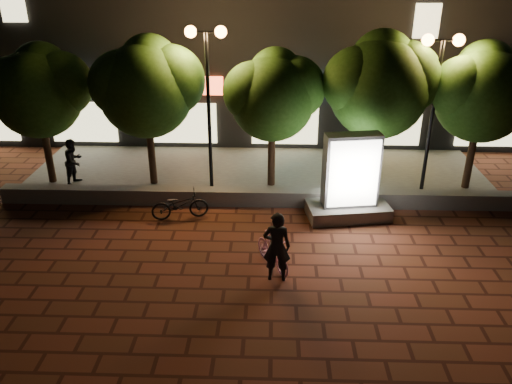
{
  "coord_description": "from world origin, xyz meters",
  "views": [
    {
      "loc": [
        0.54,
        -10.5,
        7.14
      ],
      "look_at": [
        0.12,
        1.5,
        1.58
      ],
      "focal_mm": 35.99,
      "sensor_mm": 36.0,
      "label": 1
    }
  ],
  "objects_px": {
    "tree_far_right": "(484,89)",
    "scooter_parked": "(180,205)",
    "street_lamp_right": "(438,74)",
    "ad_kiosk": "(350,185)",
    "tree_far_left": "(39,88)",
    "pedestrian": "(74,161)",
    "tree_right": "(381,82)",
    "tree_mid": "(274,92)",
    "scooter_pink": "(273,251)",
    "street_lamp_left": "(207,68)",
    "rider": "(277,247)",
    "tree_left": "(147,84)"
  },
  "relations": [
    {
      "from": "tree_far_left",
      "to": "tree_left",
      "type": "distance_m",
      "value": 3.51
    },
    {
      "from": "tree_mid",
      "to": "rider",
      "type": "relative_size",
      "value": 2.5
    },
    {
      "from": "tree_far_right",
      "to": "scooter_parked",
      "type": "height_order",
      "value": "tree_far_right"
    },
    {
      "from": "tree_right",
      "to": "pedestrian",
      "type": "bearing_deg",
      "value": -179.2
    },
    {
      "from": "street_lamp_right",
      "to": "scooter_parked",
      "type": "bearing_deg",
      "value": -163.93
    },
    {
      "from": "street_lamp_left",
      "to": "scooter_parked",
      "type": "relative_size",
      "value": 3.09
    },
    {
      "from": "tree_mid",
      "to": "rider",
      "type": "bearing_deg",
      "value": -88.79
    },
    {
      "from": "tree_far_right",
      "to": "ad_kiosk",
      "type": "relative_size",
      "value": 1.83
    },
    {
      "from": "tree_far_right",
      "to": "pedestrian",
      "type": "distance_m",
      "value": 13.43
    },
    {
      "from": "scooter_parked",
      "to": "street_lamp_right",
      "type": "bearing_deg",
      "value": -87.91
    },
    {
      "from": "street_lamp_right",
      "to": "scooter_parked",
      "type": "height_order",
      "value": "street_lamp_right"
    },
    {
      "from": "tree_mid",
      "to": "street_lamp_right",
      "type": "distance_m",
      "value": 5.0
    },
    {
      "from": "tree_right",
      "to": "pedestrian",
      "type": "distance_m",
      "value": 10.35
    },
    {
      "from": "street_lamp_left",
      "to": "pedestrian",
      "type": "height_order",
      "value": "street_lamp_left"
    },
    {
      "from": "tree_far_left",
      "to": "scooter_pink",
      "type": "bearing_deg",
      "value": -33.7
    },
    {
      "from": "street_lamp_right",
      "to": "rider",
      "type": "height_order",
      "value": "street_lamp_right"
    },
    {
      "from": "scooter_pink",
      "to": "pedestrian",
      "type": "relative_size",
      "value": 0.98
    },
    {
      "from": "tree_left",
      "to": "tree_far_left",
      "type": "bearing_deg",
      "value": -180.0
    },
    {
      "from": "tree_far_right",
      "to": "street_lamp_right",
      "type": "height_order",
      "value": "street_lamp_right"
    },
    {
      "from": "scooter_parked",
      "to": "pedestrian",
      "type": "relative_size",
      "value": 1.08
    },
    {
      "from": "scooter_pink",
      "to": "scooter_parked",
      "type": "xyz_separation_m",
      "value": [
        -2.76,
        2.54,
        -0.02
      ]
    },
    {
      "from": "tree_right",
      "to": "street_lamp_left",
      "type": "relative_size",
      "value": 0.98
    },
    {
      "from": "tree_far_left",
      "to": "scooter_pink",
      "type": "relative_size",
      "value": 3.04
    },
    {
      "from": "tree_mid",
      "to": "tree_right",
      "type": "bearing_deg",
      "value": 0.0
    },
    {
      "from": "tree_far_right",
      "to": "street_lamp_right",
      "type": "bearing_deg",
      "value": -170.39
    },
    {
      "from": "tree_left",
      "to": "tree_right",
      "type": "relative_size",
      "value": 0.97
    },
    {
      "from": "street_lamp_right",
      "to": "ad_kiosk",
      "type": "height_order",
      "value": "street_lamp_right"
    },
    {
      "from": "tree_left",
      "to": "street_lamp_left",
      "type": "xyz_separation_m",
      "value": [
        1.95,
        -0.26,
        0.58
      ]
    },
    {
      "from": "tree_mid",
      "to": "street_lamp_left",
      "type": "height_order",
      "value": "street_lamp_left"
    },
    {
      "from": "tree_far_right",
      "to": "tree_mid",
      "type": "bearing_deg",
      "value": -180.0
    },
    {
      "from": "tree_far_left",
      "to": "tree_right",
      "type": "relative_size",
      "value": 0.91
    },
    {
      "from": "rider",
      "to": "street_lamp_left",
      "type": "bearing_deg",
      "value": -64.93
    },
    {
      "from": "ad_kiosk",
      "to": "scooter_parked",
      "type": "xyz_separation_m",
      "value": [
        -4.99,
        -0.28,
        -0.61
      ]
    },
    {
      "from": "tree_mid",
      "to": "scooter_parked",
      "type": "xyz_separation_m",
      "value": [
        -2.73,
        -2.48,
        -2.78
      ]
    },
    {
      "from": "tree_far_right",
      "to": "scooter_parked",
      "type": "relative_size",
      "value": 2.84
    },
    {
      "from": "tree_far_right",
      "to": "pedestrian",
      "type": "xyz_separation_m",
      "value": [
        -13.19,
        -0.14,
        -2.51
      ]
    },
    {
      "from": "street_lamp_right",
      "to": "ad_kiosk",
      "type": "bearing_deg",
      "value": -144.37
    },
    {
      "from": "ad_kiosk",
      "to": "pedestrian",
      "type": "distance_m",
      "value": 9.18
    },
    {
      "from": "street_lamp_left",
      "to": "scooter_pink",
      "type": "height_order",
      "value": "street_lamp_left"
    },
    {
      "from": "street_lamp_left",
      "to": "scooter_parked",
      "type": "distance_m",
      "value": 4.27
    },
    {
      "from": "tree_mid",
      "to": "tree_right",
      "type": "height_order",
      "value": "tree_right"
    },
    {
      "from": "street_lamp_left",
      "to": "street_lamp_right",
      "type": "xyz_separation_m",
      "value": [
        7.0,
        0.0,
        -0.13
      ]
    },
    {
      "from": "tree_left",
      "to": "ad_kiosk",
      "type": "height_order",
      "value": "tree_left"
    },
    {
      "from": "tree_mid",
      "to": "pedestrian",
      "type": "height_order",
      "value": "tree_mid"
    },
    {
      "from": "street_lamp_left",
      "to": "rider",
      "type": "height_order",
      "value": "street_lamp_left"
    },
    {
      "from": "tree_mid",
      "to": "scooter_pink",
      "type": "bearing_deg",
      "value": -89.74
    },
    {
      "from": "tree_far_left",
      "to": "ad_kiosk",
      "type": "xyz_separation_m",
      "value": [
        9.75,
        -2.19,
        -2.24
      ]
    },
    {
      "from": "scooter_pink",
      "to": "rider",
      "type": "distance_m",
      "value": 0.69
    },
    {
      "from": "tree_far_left",
      "to": "tree_mid",
      "type": "xyz_separation_m",
      "value": [
        7.5,
        -0.0,
        -0.08
      ]
    },
    {
      "from": "tree_far_left",
      "to": "tree_far_right",
      "type": "bearing_deg",
      "value": 0.0
    }
  ]
}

